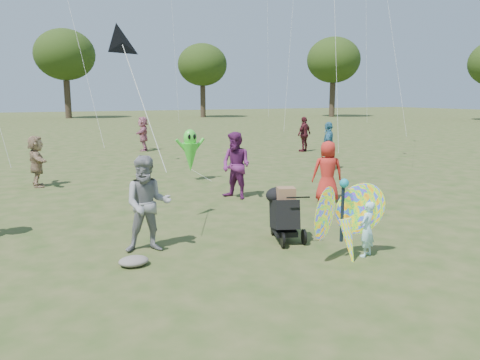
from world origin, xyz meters
The scene contains 15 objects.
ground centered at (0.00, 0.00, 0.00)m, with size 160.00×160.00×0.00m, color #51592B.
child_girl centered at (1.14, -0.92, 0.50)m, with size 0.37×0.24×1.01m, color #B4F1FF.
adult_man centered at (-2.29, 1.05, 0.89)m, with size 0.87×0.68×1.78m, color gray.
grey_bag centered at (-2.73, 0.41, 0.08)m, with size 0.51×0.42×0.16m, color slate.
crowd_a centered at (3.13, 2.97, 0.83)m, with size 0.81×0.53×1.66m, color red.
crowd_c centered at (6.44, 7.44, 0.92)m, with size 1.08×0.45×1.85m, color teal.
crowd_d centered at (-3.81, 8.70, 0.81)m, with size 1.50×0.48×1.61m, color #9D7E60.
crowd_e centered at (1.08, 4.40, 0.93)m, with size 0.90×0.70×1.86m, color #66225F.
crowd_h centered at (8.92, 12.82, 0.89)m, with size 1.04×0.43×1.78m, color #541C24.
crowd_j centered at (1.65, 16.78, 0.88)m, with size 1.64×0.52×1.76m, color #B0647A.
jogging_stroller centered at (0.27, 0.52, 0.61)m, with size 0.72×1.13×1.09m.
butterfly_kite centered at (0.68, -0.88, 0.70)m, with size 1.74×0.75×1.64m.
delta_kite_rig centered at (-2.34, 2.41, 3.84)m, with size 0.90×1.59×2.84m.
alien_kite centered at (0.88, 7.54, 0.97)m, with size 1.12×0.69×1.74m.
tree_line centered at (3.67, 44.99, 6.86)m, with size 91.78×33.60×10.79m.
Camera 1 is at (-4.40, -7.16, 2.85)m, focal length 35.00 mm.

